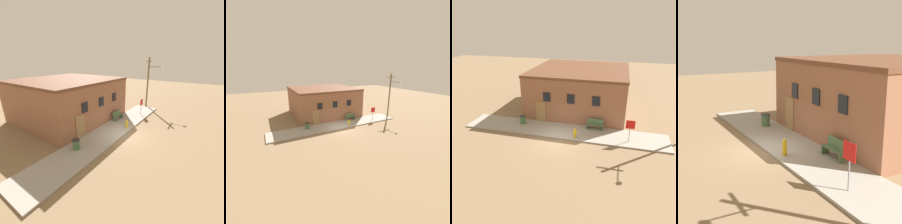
# 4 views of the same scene
# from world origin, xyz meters

# --- Properties ---
(ground_plane) EXTENTS (80.00, 80.00, 0.00)m
(ground_plane) POSITION_xyz_m (0.00, 0.00, 0.00)
(ground_plane) COLOR #846B4C
(sidewalk) EXTENTS (18.51, 2.97, 0.13)m
(sidewalk) POSITION_xyz_m (0.00, 1.48, 0.07)
(sidewalk) COLOR #9E998E
(sidewalk) RESTS_ON ground
(brick_building) EXTENTS (10.21, 9.76, 4.63)m
(brick_building) POSITION_xyz_m (0.38, 7.78, 2.32)
(brick_building) COLOR #8E5B42
(brick_building) RESTS_ON ground
(fire_hydrant) EXTENTS (0.47, 0.23, 0.84)m
(fire_hydrant) POSITION_xyz_m (1.34, 0.52, 0.55)
(fire_hydrant) COLOR gold
(fire_hydrant) RESTS_ON sidewalk
(stop_sign) EXTENTS (0.72, 0.06, 1.93)m
(stop_sign) POSITION_xyz_m (5.83, 0.92, 1.49)
(stop_sign) COLOR gray
(stop_sign) RESTS_ON sidewalk
(bench) EXTENTS (1.52, 0.44, 0.96)m
(bench) POSITION_xyz_m (2.80, 2.51, 0.59)
(bench) COLOR #4C6B47
(bench) RESTS_ON sidewalk
(trash_bin) EXTENTS (0.58, 0.58, 0.79)m
(trash_bin) POSITION_xyz_m (-4.17, 1.92, 0.53)
(trash_bin) COLOR #426642
(trash_bin) RESTS_ON sidewalk
(utility_pole) EXTENTS (1.80, 2.19, 6.99)m
(utility_pole) POSITION_xyz_m (9.90, 1.64, 3.87)
(utility_pole) COLOR brown
(utility_pole) RESTS_ON ground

